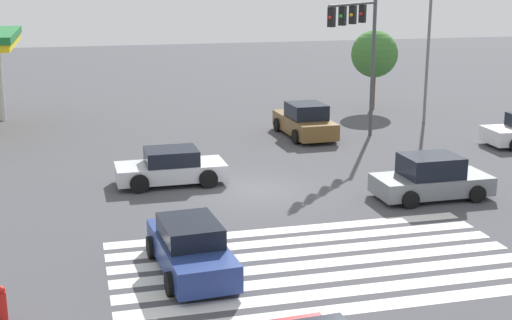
% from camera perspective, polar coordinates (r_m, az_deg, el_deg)
% --- Properties ---
extents(ground_plane, '(121.06, 121.06, 0.00)m').
position_cam_1_polar(ground_plane, '(26.83, 0.00, -2.53)').
color(ground_plane, '#47474C').
extents(crosswalk_markings, '(11.68, 6.30, 0.01)m').
position_cam_1_polar(crosswalk_markings, '(20.36, 5.07, -8.25)').
color(crosswalk_markings, silver).
rests_on(crosswalk_markings, ground_plane).
extents(traffic_signal_mast, '(3.88, 3.88, 6.87)m').
position_cam_1_polar(traffic_signal_mast, '(34.24, 8.21, 9.84)').
color(traffic_signal_mast, '#47474C').
rests_on(traffic_signal_mast, ground_plane).
extents(car_0, '(4.22, 2.14, 1.59)m').
position_cam_1_polar(car_0, '(26.67, 13.84, -1.46)').
color(car_0, gray).
rests_on(car_0, ground_plane).
extents(car_2, '(2.27, 4.80, 1.72)m').
position_cam_1_polar(car_2, '(35.95, 3.93, 3.09)').
color(car_2, brown).
rests_on(car_2, ground_plane).
extents(car_4, '(2.15, 4.42, 1.44)m').
position_cam_1_polar(car_4, '(19.63, -5.24, -7.04)').
color(car_4, navy).
rests_on(car_4, ground_plane).
extents(car_5, '(4.22, 2.14, 1.39)m').
position_cam_1_polar(car_5, '(27.87, -6.83, -0.59)').
color(car_5, silver).
rests_on(car_5, ground_plane).
extents(street_light_pole_a, '(0.80, 0.36, 9.47)m').
position_cam_1_polar(street_light_pole_a, '(40.00, 13.73, 10.80)').
color(street_light_pole_a, slate).
rests_on(street_light_pole_a, ground_plane).
extents(tree_corner_a, '(2.81, 2.81, 4.75)m').
position_cam_1_polar(tree_corner_a, '(43.70, 9.46, 8.36)').
color(tree_corner_a, brown).
rests_on(tree_corner_a, ground_plane).
extents(fire_hydrant, '(0.22, 0.22, 0.86)m').
position_cam_1_polar(fire_hydrant, '(18.03, -19.65, -10.73)').
color(fire_hydrant, red).
rests_on(fire_hydrant, ground_plane).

